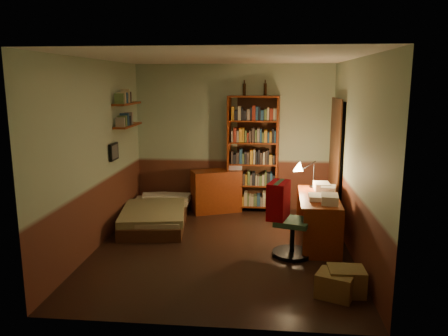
# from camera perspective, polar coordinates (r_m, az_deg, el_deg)

# --- Properties ---
(floor) EXTENTS (3.50, 4.00, 0.02)m
(floor) POSITION_cam_1_polar(r_m,az_deg,el_deg) (6.23, -0.23, -10.52)
(floor) COLOR black
(floor) RESTS_ON ground
(ceiling) EXTENTS (3.50, 4.00, 0.02)m
(ceiling) POSITION_cam_1_polar(r_m,az_deg,el_deg) (5.79, -0.25, 14.32)
(ceiling) COLOR silver
(ceiling) RESTS_ON wall_back
(wall_back) EXTENTS (3.50, 0.02, 2.60)m
(wall_back) POSITION_cam_1_polar(r_m,az_deg,el_deg) (7.85, 1.24, 3.94)
(wall_back) COLOR #94A888
(wall_back) RESTS_ON ground
(wall_left) EXTENTS (0.02, 4.00, 2.60)m
(wall_left) POSITION_cam_1_polar(r_m,az_deg,el_deg) (6.29, -16.40, 1.64)
(wall_left) COLOR #94A888
(wall_left) RESTS_ON ground
(wall_right) EXTENTS (0.02, 4.00, 2.60)m
(wall_right) POSITION_cam_1_polar(r_m,az_deg,el_deg) (5.96, 16.86, 1.10)
(wall_right) COLOR #94A888
(wall_right) RESTS_ON ground
(wall_front) EXTENTS (3.50, 0.02, 2.60)m
(wall_front) POSITION_cam_1_polar(r_m,az_deg,el_deg) (3.92, -3.19, -3.58)
(wall_front) COLOR #94A888
(wall_front) RESTS_ON ground
(doorway) EXTENTS (0.06, 0.90, 2.00)m
(doorway) POSITION_cam_1_polar(r_m,az_deg,el_deg) (7.26, 14.46, 0.59)
(doorway) COLOR black
(doorway) RESTS_ON ground
(door_trim) EXTENTS (0.02, 0.98, 2.08)m
(door_trim) POSITION_cam_1_polar(r_m,az_deg,el_deg) (7.26, 14.18, 0.59)
(door_trim) COLOR #3D2213
(door_trim) RESTS_ON ground
(bed) EXTENTS (1.13, 1.83, 0.52)m
(bed) POSITION_cam_1_polar(r_m,az_deg,el_deg) (7.25, -8.89, -5.25)
(bed) COLOR #607645
(bed) RESTS_ON ground
(dresser) EXTENTS (0.94, 0.71, 0.75)m
(dresser) POSITION_cam_1_polar(r_m,az_deg,el_deg) (7.81, -1.04, -3.01)
(dresser) COLOR maroon
(dresser) RESTS_ON ground
(mini_stereo) EXTENTS (0.27, 0.23, 0.13)m
(mini_stereo) POSITION_cam_1_polar(r_m,az_deg,el_deg) (7.81, 1.41, 0.28)
(mini_stereo) COLOR #B2B2B7
(mini_stereo) RESTS_ON dresser
(bookshelf) EXTENTS (0.91, 0.37, 2.06)m
(bookshelf) POSITION_cam_1_polar(r_m,az_deg,el_deg) (7.71, 3.82, 1.75)
(bookshelf) COLOR maroon
(bookshelf) RESTS_ON ground
(bottle_left) EXTENTS (0.07, 0.07, 0.21)m
(bottle_left) POSITION_cam_1_polar(r_m,az_deg,el_deg) (7.72, 2.66, 10.21)
(bottle_left) COLOR black
(bottle_left) RESTS_ON bookshelf
(bottle_right) EXTENTS (0.07, 0.07, 0.21)m
(bottle_right) POSITION_cam_1_polar(r_m,az_deg,el_deg) (7.71, 5.40, 10.19)
(bottle_right) COLOR black
(bottle_right) RESTS_ON bookshelf
(desk) EXTENTS (0.59, 1.33, 0.70)m
(desk) POSITION_cam_1_polar(r_m,az_deg,el_deg) (6.44, 12.14, -6.63)
(desk) COLOR maroon
(desk) RESTS_ON ground
(paper_stack) EXTENTS (0.25, 0.30, 0.11)m
(paper_stack) POSITION_cam_1_polar(r_m,az_deg,el_deg) (6.54, 13.45, -2.74)
(paper_stack) COLOR silver
(paper_stack) RESTS_ON desk
(desk_lamp) EXTENTS (0.17, 0.17, 0.56)m
(desk_lamp) POSITION_cam_1_polar(r_m,az_deg,el_deg) (6.79, 11.67, -0.18)
(desk_lamp) COLOR black
(desk_lamp) RESTS_ON desk
(office_chair) EXTENTS (0.63, 0.59, 1.05)m
(office_chair) POSITION_cam_1_polar(r_m,az_deg,el_deg) (5.88, 8.98, -6.48)
(office_chair) COLOR #2D4E38
(office_chair) RESTS_ON ground
(red_jacket) EXTENTS (0.37, 0.47, 0.49)m
(red_jacket) POSITION_cam_1_polar(r_m,az_deg,el_deg) (5.60, 6.59, 0.84)
(red_jacket) COLOR #A60711
(red_jacket) RESTS_ON office_chair
(wall_shelf_lower) EXTENTS (0.20, 0.90, 0.03)m
(wall_shelf_lower) POSITION_cam_1_polar(r_m,az_deg,el_deg) (7.24, -12.42, 5.45)
(wall_shelf_lower) COLOR maroon
(wall_shelf_lower) RESTS_ON wall_left
(wall_shelf_upper) EXTENTS (0.20, 0.90, 0.03)m
(wall_shelf_upper) POSITION_cam_1_polar(r_m,az_deg,el_deg) (7.21, -12.54, 8.21)
(wall_shelf_upper) COLOR maroon
(wall_shelf_upper) RESTS_ON wall_left
(framed_picture) EXTENTS (0.04, 0.32, 0.26)m
(framed_picture) POSITION_cam_1_polar(r_m,az_deg,el_deg) (6.84, -14.21, 2.08)
(framed_picture) COLOR black
(framed_picture) RESTS_ON wall_left
(cardboard_box_a) EXTENTS (0.40, 0.32, 0.29)m
(cardboard_box_a) POSITION_cam_1_polar(r_m,az_deg,el_deg) (5.13, 15.66, -14.02)
(cardboard_box_a) COLOR olive
(cardboard_box_a) RESTS_ON ground
(cardboard_box_b) EXTENTS (0.47, 0.44, 0.27)m
(cardboard_box_b) POSITION_cam_1_polar(r_m,az_deg,el_deg) (5.04, 14.32, -14.57)
(cardboard_box_b) COLOR olive
(cardboard_box_b) RESTS_ON ground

